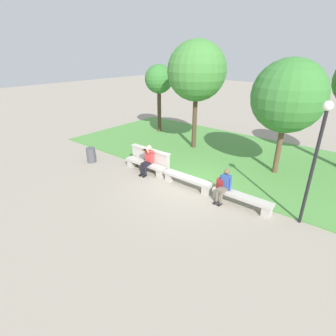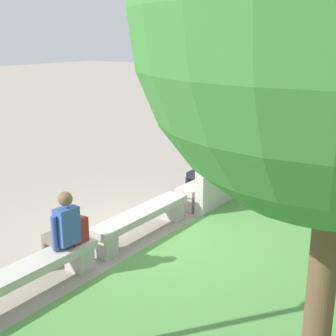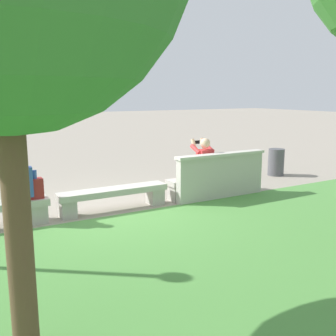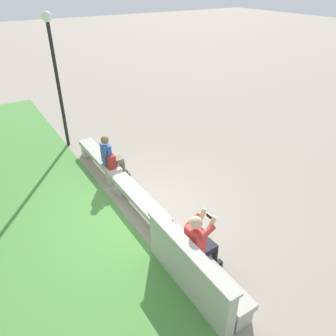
{
  "view_description": "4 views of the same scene",
  "coord_description": "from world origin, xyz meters",
  "views": [
    {
      "loc": [
        5.43,
        -7.92,
        5.13
      ],
      "look_at": [
        -0.51,
        -0.64,
        0.92
      ],
      "focal_mm": 28.0,
      "sensor_mm": 36.0,
      "label": 1
    },
    {
      "loc": [
        5.72,
        4.57,
        3.28
      ],
      "look_at": [
        -1.23,
        -0.32,
        0.85
      ],
      "focal_mm": 50.0,
      "sensor_mm": 36.0,
      "label": 2
    },
    {
      "loc": [
        2.79,
        7.02,
        2.28
      ],
      "look_at": [
        -1.26,
        -0.05,
        0.73
      ],
      "focal_mm": 42.0,
      "sensor_mm": 36.0,
      "label": 3
    },
    {
      "loc": [
        -5.43,
        2.66,
        4.73
      ],
      "look_at": [
        -0.23,
        -0.63,
        1.08
      ],
      "focal_mm": 35.0,
      "sensor_mm": 36.0,
      "label": 4
    }
  ],
  "objects": [
    {
      "name": "backpack",
      "position": [
        1.49,
        0.01,
        0.63
      ],
      "size": [
        0.28,
        0.24,
        0.43
      ],
      "color": "maroon",
      "rests_on": "bench_mid"
    },
    {
      "name": "bench_near",
      "position": [
        -0.0,
        0.0,
        0.31
      ],
      "size": [
        2.2,
        0.4,
        0.45
      ],
      "color": "#B7B2A8",
      "rests_on": "ground"
    },
    {
      "name": "backrest_wall_with_plaque",
      "position": [
        -2.37,
        0.34,
        0.52
      ],
      "size": [
        2.24,
        0.24,
        1.01
      ],
      "color": "#B7B2A8",
      "rests_on": "ground"
    },
    {
      "name": "ground_plane",
      "position": [
        0.0,
        0.0,
        0.0
      ],
      "size": [
        80.0,
        80.0,
        0.0
      ],
      "primitive_type": "plane",
      "color": "gray"
    },
    {
      "name": "trash_bin",
      "position": [
        -5.26,
        -0.9,
        0.38
      ],
      "size": [
        0.44,
        0.44,
        0.75
      ],
      "primitive_type": "cylinder",
      "color": "#4C4C51",
      "rests_on": "ground"
    },
    {
      "name": "person_distant",
      "position": [
        1.67,
        -0.07,
        0.67
      ],
      "size": [
        0.48,
        0.69,
        1.26
      ],
      "color": "black",
      "rests_on": "ground"
    },
    {
      "name": "person_photographer",
      "position": [
        -2.14,
        -0.08,
        0.74
      ],
      "size": [
        0.49,
        0.74,
        1.32
      ],
      "color": "black",
      "rests_on": "ground"
    },
    {
      "name": "bench_main",
      "position": [
        -2.37,
        0.0,
        0.31
      ],
      "size": [
        2.2,
        0.4,
        0.45
      ],
      "color": "#B7B2A8",
      "rests_on": "ground"
    },
    {
      "name": "grass_strip",
      "position": [
        0.0,
        4.38,
        0.01
      ],
      "size": [
        18.95,
        8.0,
        0.03
      ],
      "primitive_type": "cube",
      "color": "#518E42",
      "rests_on": "ground"
    }
  ]
}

